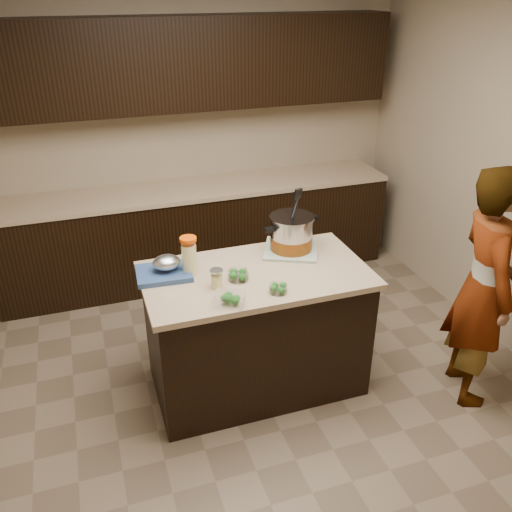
{
  "coord_description": "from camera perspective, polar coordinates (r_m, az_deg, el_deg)",
  "views": [
    {
      "loc": [
        -0.97,
        -2.89,
        2.59
      ],
      "look_at": [
        0.0,
        0.0,
        1.02
      ],
      "focal_mm": 38.0,
      "sensor_mm": 36.0,
      "label": 1
    }
  ],
  "objects": [
    {
      "name": "stock_pot",
      "position": [
        3.72,
        3.75,
        2.23
      ],
      "size": [
        0.43,
        0.37,
        0.43
      ],
      "rotation": [
        0.0,
        0.0,
        0.24
      ],
      "color": "#B7B7BC",
      "rests_on": "dish_towel"
    },
    {
      "name": "ground_plane",
      "position": [
        4.0,
        0.0,
        -13.08
      ],
      "size": [
        4.0,
        4.0,
        0.0
      ],
      "primitive_type": "plane",
      "color": "brown",
      "rests_on": "ground"
    },
    {
      "name": "broccoli_tub_right",
      "position": [
        3.27,
        2.35,
        -3.47
      ],
      "size": [
        0.12,
        0.12,
        0.05
      ],
      "rotation": [
        0.0,
        0.0,
        -0.08
      ],
      "color": "silver",
      "rests_on": "island"
    },
    {
      "name": "broccoli_tub_left",
      "position": [
        3.4,
        -1.89,
        -2.07
      ],
      "size": [
        0.15,
        0.15,
        0.06
      ],
      "rotation": [
        0.0,
        0.0,
        0.14
      ],
      "color": "silver",
      "rests_on": "island"
    },
    {
      "name": "blue_tray",
      "position": [
        3.48,
        -9.56,
        -1.37
      ],
      "size": [
        0.36,
        0.3,
        0.13
      ],
      "rotation": [
        0.0,
        0.0,
        -0.06
      ],
      "color": "navy",
      "rests_on": "island"
    },
    {
      "name": "island",
      "position": [
        3.73,
        0.0,
        -7.78
      ],
      "size": [
        1.46,
        0.81,
        0.9
      ],
      "color": "black",
      "rests_on": "ground"
    },
    {
      "name": "person",
      "position": [
        3.78,
        22.81,
        -3.14
      ],
      "size": [
        0.55,
        0.69,
        1.63
      ],
      "primitive_type": "imported",
      "rotation": [
        0.0,
        0.0,
        1.27
      ],
      "color": "gray",
      "rests_on": "ground"
    },
    {
      "name": "lemonade_pitcher",
      "position": [
        3.44,
        -7.05,
        -0.18
      ],
      "size": [
        0.13,
        0.13,
        0.26
      ],
      "rotation": [
        0.0,
        0.0,
        -0.32
      ],
      "color": "#E6DE8D",
      "rests_on": "island"
    },
    {
      "name": "room_shell",
      "position": [
        3.18,
        0.0,
        11.21
      ],
      "size": [
        4.04,
        4.04,
        2.72
      ],
      "color": "tan",
      "rests_on": "ground"
    },
    {
      "name": "dish_towel",
      "position": [
        3.77,
        3.7,
        0.7
      ],
      "size": [
        0.48,
        0.48,
        0.02
      ],
      "primitive_type": "cube",
      "rotation": [
        0.0,
        0.0,
        -0.43
      ],
      "color": "#517856",
      "rests_on": "island"
    },
    {
      "name": "back_cabinets",
      "position": [
        5.01,
        -6.41,
        7.85
      ],
      "size": [
        3.6,
        0.63,
        2.33
      ],
      "color": "black",
      "rests_on": "ground"
    },
    {
      "name": "broccoli_tub_rect",
      "position": [
        3.16,
        -2.8,
        -4.58
      ],
      "size": [
        0.22,
        0.19,
        0.07
      ],
      "rotation": [
        0.0,
        0.0,
        -0.43
      ],
      "color": "silver",
      "rests_on": "island"
    },
    {
      "name": "mason_jar",
      "position": [
        3.31,
        -4.16,
        -2.44
      ],
      "size": [
        0.08,
        0.08,
        0.13
      ],
      "rotation": [
        0.0,
        0.0,
        -0.02
      ],
      "color": "#E6DE8D",
      "rests_on": "island"
    }
  ]
}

